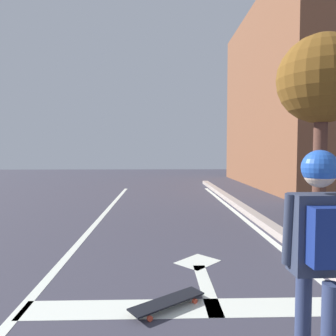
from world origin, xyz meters
The scene contains 7 objects.
lane_line_center centered at (-0.07, 6.00, 0.00)m, with size 0.12×20.00×0.01m, color silver.
stop_bar centered at (1.71, 5.71, 0.00)m, with size 3.54×0.40×0.01m, color silver.
lane_arrow_stem centered at (1.88, 6.21, 0.00)m, with size 0.16×1.40×0.01m, color silver.
lane_arrow_head centered at (1.88, 7.06, 0.00)m, with size 0.56×0.44×0.01m, color silver.
skater centered at (2.35, 4.53, 1.03)m, with size 0.43×0.59×1.53m.
spare_skateboard centered at (1.41, 5.72, 0.07)m, with size 0.80×0.66×0.08m.
roadside_tree centered at (4.72, 9.16, 3.04)m, with size 1.83×1.83×4.01m.
Camera 1 is at (1.33, 2.55, 1.60)m, focal length 34.09 mm.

